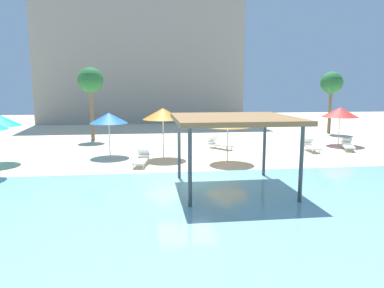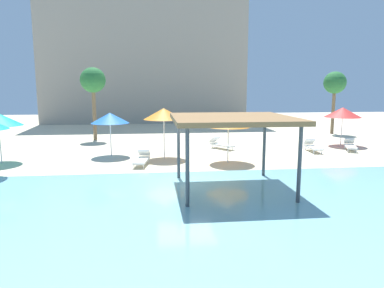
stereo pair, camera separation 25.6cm
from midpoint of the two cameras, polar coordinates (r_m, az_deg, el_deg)
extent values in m
plane|color=beige|center=(15.53, -1.37, -5.95)|extent=(80.00, 80.00, 0.00)
cube|color=#7AB7C1|center=(10.58, 1.67, -13.19)|extent=(44.00, 13.50, 0.04)
cylinder|color=#42474C|center=(15.61, -2.55, -0.71)|extent=(0.14, 0.14, 2.74)
cylinder|color=#42474C|center=(16.40, 11.14, -0.40)|extent=(0.14, 0.14, 2.74)
cylinder|color=#42474C|center=(11.81, -0.96, -3.91)|extent=(0.14, 0.14, 2.74)
cylinder|color=#42474C|center=(12.83, 16.64, -3.25)|extent=(0.14, 0.14, 2.74)
cube|color=olive|center=(13.82, 6.19, 4.08)|extent=(4.60, 4.60, 0.18)
cylinder|color=silver|center=(20.30, -5.01, 0.83)|extent=(0.06, 0.06, 2.24)
cone|color=orange|center=(20.15, -5.07, 4.88)|extent=(2.30, 2.30, 0.63)
cylinder|color=silver|center=(19.19, 5.36, -0.11)|extent=(0.06, 0.06, 1.94)
cone|color=orange|center=(19.02, 5.42, 3.74)|extent=(2.37, 2.37, 0.65)
cylinder|color=silver|center=(21.41, -13.47, 0.66)|extent=(0.06, 0.06, 1.96)
cone|color=blue|center=(21.26, -13.60, 4.09)|extent=(2.22, 2.22, 0.61)
cylinder|color=silver|center=(26.92, 22.34, 1.94)|extent=(0.06, 0.06, 1.98)
cone|color=red|center=(26.81, 22.51, 4.76)|extent=(2.49, 2.49, 0.69)
cylinder|color=white|center=(24.35, 24.37, -0.98)|extent=(0.05, 0.05, 0.22)
cylinder|color=white|center=(24.27, 23.26, -0.94)|extent=(0.05, 0.05, 0.22)
cylinder|color=white|center=(25.75, 23.88, -0.44)|extent=(0.05, 0.05, 0.22)
cylinder|color=white|center=(25.68, 22.82, -0.39)|extent=(0.05, 0.05, 0.22)
cube|color=white|center=(24.99, 23.60, -0.32)|extent=(1.24, 1.89, 0.10)
cube|color=white|center=(25.67, 23.41, 0.55)|extent=(0.75, 0.70, 0.40)
cylinder|color=white|center=(23.13, 19.59, -1.19)|extent=(0.05, 0.05, 0.22)
cylinder|color=white|center=(22.95, 18.48, -1.20)|extent=(0.05, 0.05, 0.22)
cylinder|color=white|center=(24.44, 18.32, -0.59)|extent=(0.05, 0.05, 0.22)
cylinder|color=white|center=(24.27, 17.26, -0.60)|extent=(0.05, 0.05, 0.22)
cube|color=white|center=(23.67, 18.42, -0.51)|extent=(0.74, 1.84, 0.10)
cube|color=white|center=(24.31, 17.82, 0.43)|extent=(0.64, 0.55, 0.40)
cylinder|color=white|center=(17.90, -8.27, -3.65)|extent=(0.05, 0.05, 0.22)
cylinder|color=white|center=(17.99, -9.78, -3.62)|extent=(0.05, 0.05, 0.22)
cylinder|color=white|center=(19.28, -7.47, -2.71)|extent=(0.05, 0.05, 0.22)
cylinder|color=white|center=(19.37, -8.87, -2.68)|extent=(0.05, 0.05, 0.22)
cube|color=white|center=(18.60, -8.60, -2.66)|extent=(0.90, 1.88, 0.10)
cube|color=white|center=(19.26, -8.19, -1.41)|extent=(0.68, 0.60, 0.40)
cylinder|color=white|center=(23.18, 6.07, -0.68)|extent=(0.05, 0.05, 0.22)
cylinder|color=white|center=(22.83, 5.26, -0.82)|extent=(0.05, 0.05, 0.22)
cylinder|color=white|center=(24.15, 3.52, -0.25)|extent=(0.05, 0.05, 0.22)
cylinder|color=white|center=(23.82, 2.72, -0.38)|extent=(0.05, 0.05, 0.22)
cube|color=white|center=(23.46, 4.37, -0.14)|extent=(1.52, 1.82, 0.10)
cube|color=white|center=(23.93, 3.09, 0.72)|extent=(0.78, 0.76, 0.40)
cylinder|color=brown|center=(33.41, 21.13, 5.09)|extent=(0.28, 0.28, 4.09)
sphere|color=#286B33|center=(33.35, 21.37, 9.20)|extent=(1.90, 1.90, 1.90)
cylinder|color=brown|center=(28.10, -16.07, 4.84)|extent=(0.28, 0.28, 4.23)
sphere|color=#286B33|center=(28.04, -16.30, 9.87)|extent=(1.90, 1.90, 1.90)
cube|color=#9E9384|center=(44.79, -8.38, 17.43)|extent=(23.05, 8.96, 21.16)
camera|label=1|loc=(0.13, -90.42, -0.07)|focal=33.10mm
camera|label=2|loc=(0.13, 89.58, 0.07)|focal=33.10mm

